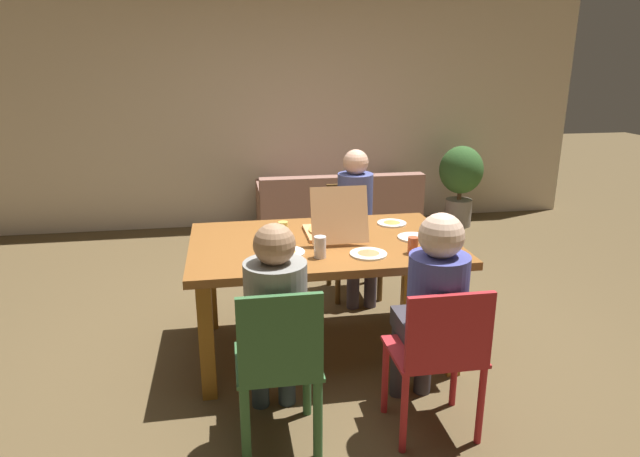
{
  "coord_description": "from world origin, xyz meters",
  "views": [
    {
      "loc": [
        -0.59,
        -3.34,
        1.91
      ],
      "look_at": [
        0.0,
        0.1,
        0.83
      ],
      "focal_mm": 31.07,
      "sensor_mm": 36.0,
      "label": 1
    }
  ],
  "objects_px": {
    "dining_table": "(323,255)",
    "pizza_box_0": "(334,228)",
    "person_1": "(432,302)",
    "person_2": "(275,314)",
    "chair_2": "(279,366)",
    "plate_0": "(368,253)",
    "person_0": "(356,214)",
    "plate_2": "(286,252)",
    "chair_0": "(352,235)",
    "chair_1": "(440,352)",
    "drinking_glass_1": "(413,245)",
    "plate_3": "(414,237)",
    "plate_1": "(392,223)",
    "potted_plant": "(461,178)",
    "drinking_glass_2": "(283,230)",
    "drinking_glass_0": "(320,247)",
    "couch": "(337,212)"
  },
  "relations": [
    {
      "from": "plate_0",
      "to": "plate_1",
      "type": "xyz_separation_m",
      "value": [
        0.33,
        0.6,
        -0.0
      ]
    },
    {
      "from": "person_0",
      "to": "potted_plant",
      "type": "relative_size",
      "value": 1.29
    },
    {
      "from": "chair_0",
      "to": "chair_1",
      "type": "height_order",
      "value": "chair_0"
    },
    {
      "from": "chair_2",
      "to": "potted_plant",
      "type": "distance_m",
      "value": 4.35
    },
    {
      "from": "drinking_glass_1",
      "to": "plate_3",
      "type": "bearing_deg",
      "value": 70.0
    },
    {
      "from": "person_0",
      "to": "plate_1",
      "type": "xyz_separation_m",
      "value": [
        0.13,
        -0.54,
        0.08
      ]
    },
    {
      "from": "chair_0",
      "to": "drinking_glass_2",
      "type": "relative_size",
      "value": 8.13
    },
    {
      "from": "chair_0",
      "to": "person_2",
      "type": "height_order",
      "value": "person_2"
    },
    {
      "from": "plate_0",
      "to": "drinking_glass_0",
      "type": "distance_m",
      "value": 0.3
    },
    {
      "from": "dining_table",
      "to": "person_0",
      "type": "relative_size",
      "value": 1.39
    },
    {
      "from": "person_1",
      "to": "person_2",
      "type": "xyz_separation_m",
      "value": [
        -0.81,
        0.04,
        -0.02
      ]
    },
    {
      "from": "person_0",
      "to": "chair_2",
      "type": "xyz_separation_m",
      "value": [
        -0.81,
        -1.8,
        -0.23
      ]
    },
    {
      "from": "chair_1",
      "to": "chair_2",
      "type": "xyz_separation_m",
      "value": [
        -0.81,
        0.04,
        -0.02
      ]
    },
    {
      "from": "chair_1",
      "to": "plate_0",
      "type": "height_order",
      "value": "chair_1"
    },
    {
      "from": "chair_2",
      "to": "pizza_box_0",
      "type": "xyz_separation_m",
      "value": [
        0.48,
        1.06,
        0.36
      ]
    },
    {
      "from": "chair_0",
      "to": "plate_1",
      "type": "bearing_deg",
      "value": -79.22
    },
    {
      "from": "person_0",
      "to": "plate_0",
      "type": "height_order",
      "value": "person_0"
    },
    {
      "from": "person_2",
      "to": "drinking_glass_0",
      "type": "height_order",
      "value": "person_2"
    },
    {
      "from": "dining_table",
      "to": "drinking_glass_0",
      "type": "bearing_deg",
      "value": -102.76
    },
    {
      "from": "dining_table",
      "to": "chair_0",
      "type": "height_order",
      "value": "chair_0"
    },
    {
      "from": "dining_table",
      "to": "potted_plant",
      "type": "bearing_deg",
      "value": 51.31
    },
    {
      "from": "plate_0",
      "to": "plate_2",
      "type": "height_order",
      "value": "same"
    },
    {
      "from": "couch",
      "to": "chair_2",
      "type": "bearing_deg",
      "value": -105.93
    },
    {
      "from": "chair_0",
      "to": "person_1",
      "type": "distance_m",
      "value": 1.85
    },
    {
      "from": "drinking_glass_1",
      "to": "couch",
      "type": "bearing_deg",
      "value": 87.92
    },
    {
      "from": "chair_2",
      "to": "plate_2",
      "type": "xyz_separation_m",
      "value": [
        0.12,
        0.77,
        0.31
      ]
    },
    {
      "from": "person_2",
      "to": "person_0",
      "type": "bearing_deg",
      "value": 63.96
    },
    {
      "from": "chair_1",
      "to": "drinking_glass_1",
      "type": "height_order",
      "value": "drinking_glass_1"
    },
    {
      "from": "chair_1",
      "to": "person_2",
      "type": "relative_size",
      "value": 0.73
    },
    {
      "from": "person_1",
      "to": "pizza_box_0",
      "type": "height_order",
      "value": "person_1"
    },
    {
      "from": "chair_1",
      "to": "person_1",
      "type": "height_order",
      "value": "person_1"
    },
    {
      "from": "plate_2",
      "to": "drinking_glass_1",
      "type": "relative_size",
      "value": 2.3
    },
    {
      "from": "person_0",
      "to": "chair_1",
      "type": "relative_size",
      "value": 1.43
    },
    {
      "from": "person_0",
      "to": "plate_2",
      "type": "xyz_separation_m",
      "value": [
        -0.68,
        -1.03,
        0.08
      ]
    },
    {
      "from": "person_0",
      "to": "drinking_glass_2",
      "type": "height_order",
      "value": "person_0"
    },
    {
      "from": "chair_0",
      "to": "person_0",
      "type": "relative_size",
      "value": 0.74
    },
    {
      "from": "chair_0",
      "to": "plate_1",
      "type": "xyz_separation_m",
      "value": [
        0.13,
        -0.68,
        0.3
      ]
    },
    {
      "from": "chair_2",
      "to": "plate_0",
      "type": "bearing_deg",
      "value": 47.24
    },
    {
      "from": "couch",
      "to": "drinking_glass_0",
      "type": "bearing_deg",
      "value": -103.49
    },
    {
      "from": "dining_table",
      "to": "pizza_box_0",
      "type": "distance_m",
      "value": 0.2
    },
    {
      "from": "person_2",
      "to": "pizza_box_0",
      "type": "distance_m",
      "value": 1.04
    },
    {
      "from": "plate_0",
      "to": "drinking_glass_0",
      "type": "bearing_deg",
      "value": 179.1
    },
    {
      "from": "dining_table",
      "to": "drinking_glass_1",
      "type": "height_order",
      "value": "drinking_glass_1"
    },
    {
      "from": "person_2",
      "to": "plate_0",
      "type": "bearing_deg",
      "value": 40.25
    },
    {
      "from": "person_1",
      "to": "plate_1",
      "type": "relative_size",
      "value": 5.8
    },
    {
      "from": "plate_2",
      "to": "couch",
      "type": "distance_m",
      "value": 2.86
    },
    {
      "from": "chair_2",
      "to": "person_2",
      "type": "distance_m",
      "value": 0.26
    },
    {
      "from": "dining_table",
      "to": "pizza_box_0",
      "type": "bearing_deg",
      "value": 44.38
    },
    {
      "from": "dining_table",
      "to": "drinking_glass_1",
      "type": "xyz_separation_m",
      "value": [
        0.5,
        -0.33,
        0.15
      ]
    },
    {
      "from": "plate_0",
      "to": "plate_3",
      "type": "distance_m",
      "value": 0.45
    }
  ]
}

